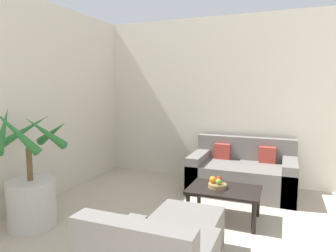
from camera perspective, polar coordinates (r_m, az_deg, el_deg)
name	(u,v)px	position (r m, az deg, el deg)	size (l,w,h in m)	color
wall_back	(314,101)	(4.98, 26.05, 4.23)	(8.41, 0.06, 2.70)	beige
potted_palm	(31,190)	(3.74, -24.59, -11.09)	(0.84, 0.82, 1.38)	beige
sofa_loveseat	(242,174)	(4.66, 13.93, -8.83)	(1.51, 0.87, 0.78)	slate
coffee_table	(224,193)	(3.67, 10.61, -12.40)	(0.83, 0.56, 0.38)	black
fruit_bowl	(217,186)	(3.66, 9.38, -11.14)	(0.22, 0.22, 0.05)	#997A4C
apple_red	(219,179)	(3.70, 9.68, -9.93)	(0.07, 0.07, 0.07)	red
apple_green	(219,182)	(3.60, 9.64, -10.42)	(0.07, 0.07, 0.07)	olive
orange_fruit	(213,180)	(3.65, 8.54, -10.06)	(0.08, 0.08, 0.08)	orange
ottoman	(187,233)	(2.98, 3.62, -19.73)	(0.60, 0.54, 0.40)	slate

